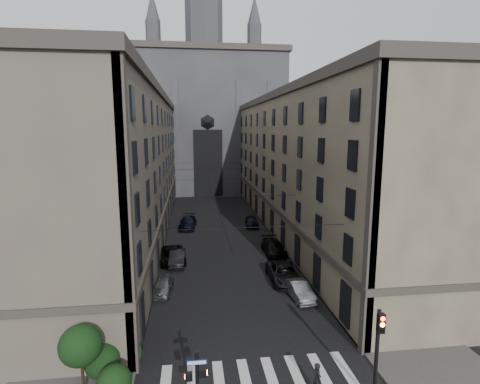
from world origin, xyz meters
name	(u,v)px	position (x,y,z in m)	size (l,w,h in m)	color
sidewalk_left	(141,234)	(-10.50, 36.00, 0.07)	(7.00, 80.00, 0.15)	#383533
sidewalk_right	(292,229)	(10.50, 36.00, 0.07)	(7.00, 80.00, 0.15)	#383533
zebra_crossing	(257,375)	(0.00, 5.00, 0.01)	(11.00, 3.20, 0.01)	beige
building_left	(115,166)	(-13.44, 36.00, 9.34)	(13.60, 60.60, 18.85)	#53493F
building_right	(314,164)	(13.44, 36.00, 9.34)	(13.60, 60.60, 18.85)	brown
gothic_tower	(205,113)	(0.00, 74.96, 17.80)	(35.00, 23.00, 58.00)	#2D2D33
traffic_light_right	(378,346)	(5.60, 1.92, 3.29)	(0.34, 0.50, 5.20)	black
shrub_cluster	(100,358)	(-8.72, 5.01, 1.80)	(3.90, 4.40, 3.90)	black
tram_wires	(218,181)	(0.00, 35.63, 7.25)	(14.00, 60.00, 0.43)	black
car_left_near	(163,286)	(-6.20, 16.97, 0.66)	(1.57, 3.90, 1.33)	slate
car_left_midnear	(177,258)	(-5.20, 23.76, 0.75)	(1.58, 4.53, 1.49)	black
car_left_midfar	(172,255)	(-5.78, 24.57, 0.79)	(2.61, 5.66, 1.57)	black
car_left_far	(188,223)	(-4.20, 38.57, 0.81)	(2.27, 5.58, 1.62)	black
car_right_near	(299,290)	(5.25, 14.43, 0.70)	(1.48, 4.24, 1.40)	gray
car_right_midnear	(284,273)	(4.83, 18.04, 0.80)	(2.66, 5.76, 1.60)	black
car_right_midfar	(274,248)	(5.57, 25.73, 0.79)	(2.21, 5.43, 1.57)	black
car_right_far	(252,221)	(5.05, 38.21, 0.77)	(1.82, 4.51, 1.54)	black
pedestrian	(317,379)	(2.89, 3.00, 0.92)	(0.67, 0.44, 1.83)	black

